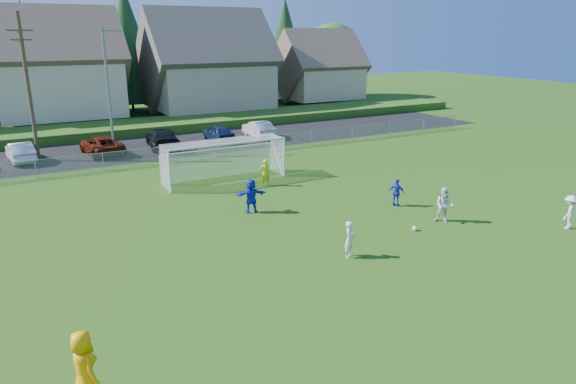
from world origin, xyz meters
name	(u,v)px	position (x,y,z in m)	size (l,w,h in m)	color
ground	(399,288)	(0.00, 0.00, 0.00)	(160.00, 160.00, 0.00)	#193D0C
asphalt_lot	(169,146)	(0.00, 27.50, 0.01)	(60.00, 60.00, 0.00)	black
grass_embankment	(145,127)	(0.00, 35.00, 0.40)	(70.00, 6.00, 0.80)	#1E420F
soccer_ball	(415,228)	(4.33, 3.91, 0.11)	(0.22, 0.22, 0.22)	white
referee	(84,367)	(-10.51, -0.70, 0.94)	(0.92, 0.60, 1.89)	#FFA005
player_white_a	(350,239)	(0.04, 3.04, 0.76)	(0.55, 0.36, 1.51)	silver
player_white_b	(444,205)	(6.28, 4.10, 0.85)	(0.83, 0.64, 1.70)	silver
player_white_c	(570,212)	(10.70, 0.71, 0.79)	(1.02, 0.59, 1.59)	silver
player_blue_a	(397,193)	(5.93, 7.05, 0.72)	(0.85, 0.35, 1.45)	#1326BB
player_blue_b	(251,196)	(-1.08, 9.85, 0.86)	(1.60, 0.51, 1.73)	#1326BB
goalkeeper	(265,173)	(1.66, 13.72, 0.79)	(0.57, 0.38, 1.57)	#B5CC18
car_b	(20,152)	(-10.57, 27.38, 0.69)	(1.46, 4.18, 1.38)	silver
car_c	(101,145)	(-5.21, 27.06, 0.68)	(2.27, 4.93, 1.37)	#57190A
car_d	(162,138)	(-0.63, 26.94, 0.76)	(2.13, 5.24, 1.52)	black
car_e	(218,133)	(4.23, 27.43, 0.68)	(1.61, 4.01, 1.37)	#132044
car_f	(258,129)	(7.84, 27.20, 0.71)	(1.50, 4.29, 1.41)	#B9B9B9
soccer_goal	(223,154)	(0.00, 16.05, 1.63)	(7.42, 1.90, 2.50)	white
chainlink_fence	(191,151)	(0.00, 22.00, 0.63)	(52.06, 0.06, 1.20)	gray
streetlight	(109,89)	(-4.45, 26.00, 4.84)	(1.38, 0.18, 9.00)	slate
utility_pole	(28,87)	(-9.50, 27.00, 5.15)	(1.60, 0.26, 10.00)	#473321
houses_row	(140,46)	(1.97, 42.46, 7.33)	(53.90, 11.45, 13.27)	tan
tree_row	(118,49)	(1.04, 48.74, 6.91)	(65.98, 12.36, 13.80)	#382616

